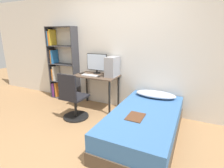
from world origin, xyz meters
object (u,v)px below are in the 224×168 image
(monitor, at_px, (97,63))
(keyboard, at_px, (90,75))
(office_chair, at_px, (73,102))
(pc_tower, at_px, (112,67))
(bed, at_px, (144,125))
(bookshelf, at_px, (59,66))

(monitor, distance_m, keyboard, 0.37)
(office_chair, distance_m, pc_tower, 1.10)
(bed, bearing_deg, keyboard, 157.06)
(bed, bearing_deg, bookshelf, 161.17)
(office_chair, relative_size, monitor, 1.83)
(bed, height_order, monitor, monitor)
(office_chair, bearing_deg, keyboard, 87.23)
(office_chair, xyz_separation_m, keyboard, (0.03, 0.58, 0.41))
(bed, relative_size, monitor, 3.86)
(bookshelf, height_order, keyboard, bookshelf)
(office_chair, relative_size, pc_tower, 2.24)
(pc_tower, bearing_deg, monitor, 166.96)
(bed, relative_size, keyboard, 5.47)
(bookshelf, bearing_deg, office_chair, -37.97)
(monitor, bearing_deg, pc_tower, -13.04)
(keyboard, xyz_separation_m, pc_tower, (0.46, 0.19, 0.20))
(bookshelf, relative_size, office_chair, 1.93)
(keyboard, bearing_deg, office_chair, -92.77)
(keyboard, bearing_deg, bed, -22.94)
(monitor, bearing_deg, bed, -32.31)
(bookshelf, xyz_separation_m, bed, (2.53, -0.86, -0.63))
(keyboard, bearing_deg, pc_tower, 21.91)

